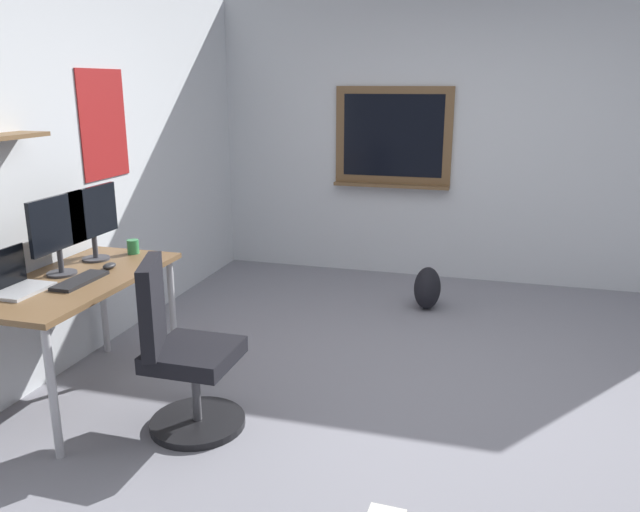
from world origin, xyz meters
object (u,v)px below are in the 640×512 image
(desk, at_px, (77,291))
(computer_mouse, at_px, (109,266))
(laptop, at_px, (14,282))
(keyboard, at_px, (80,281))
(office_chair, at_px, (182,358))
(monitor_secondary, at_px, (93,218))
(coffee_mug, at_px, (133,247))
(monitor_primary, at_px, (58,230))
(backpack, at_px, (427,288))

(desk, bearing_deg, computer_mouse, -20.86)
(computer_mouse, bearing_deg, desk, 159.14)
(laptop, height_order, keyboard, laptop)
(office_chair, bearing_deg, desk, 77.94)
(monitor_secondary, xyz_separation_m, coffee_mug, (0.20, -0.14, -0.22))
(laptop, bearing_deg, computer_mouse, -24.78)
(monitor_primary, height_order, backpack, monitor_primary)
(computer_mouse, bearing_deg, monitor_secondary, 51.79)
(desk, distance_m, keyboard, 0.14)
(keyboard, bearing_deg, office_chair, -97.99)
(desk, relative_size, monitor_primary, 2.83)
(office_chair, height_order, monitor_primary, monitor_primary)
(monitor_primary, distance_m, computer_mouse, 0.36)
(monitor_secondary, height_order, keyboard, monitor_secondary)
(computer_mouse, bearing_deg, coffee_mug, 8.28)
(monitor_secondary, bearing_deg, keyboard, -156.34)
(laptop, xyz_separation_m, monitor_primary, (0.33, -0.05, 0.22))
(office_chair, relative_size, monitor_primary, 2.05)
(monitor_primary, bearing_deg, backpack, -42.76)
(computer_mouse, relative_size, backpack, 0.29)
(desk, relative_size, office_chair, 1.38)
(keyboard, relative_size, computer_mouse, 3.56)
(monitor_secondary, distance_m, backpack, 2.71)
(office_chair, height_order, monitor_secondary, monitor_secondary)
(monitor_primary, relative_size, keyboard, 1.25)
(desk, height_order, office_chair, office_chair)
(coffee_mug, xyz_separation_m, backpack, (1.54, -1.77, -0.62))
(monitor_primary, bearing_deg, office_chair, -102.73)
(monitor_secondary, relative_size, backpack, 1.32)
(coffee_mug, bearing_deg, keyboard, -175.41)
(desk, relative_size, computer_mouse, 12.65)
(laptop, distance_m, monitor_secondary, 0.69)
(monitor_primary, xyz_separation_m, monitor_secondary, (0.33, 0.00, 0.00))
(office_chair, bearing_deg, monitor_primary, 77.27)
(monitor_secondary, bearing_deg, backpack, -47.73)
(desk, height_order, monitor_secondary, monitor_secondary)
(desk, relative_size, keyboard, 3.55)
(keyboard, xyz_separation_m, coffee_mug, (0.62, 0.05, 0.04))
(monitor_secondary, bearing_deg, coffee_mug, -35.02)
(office_chair, xyz_separation_m, monitor_secondary, (0.52, 0.85, 0.61))
(monitor_primary, height_order, computer_mouse, monitor_primary)
(laptop, distance_m, keyboard, 0.33)
(desk, relative_size, backpack, 3.73)
(keyboard, xyz_separation_m, computer_mouse, (0.28, 0.00, 0.01))
(desk, height_order, backpack, desk)
(laptop, relative_size, monitor_secondary, 0.67)
(office_chair, height_order, backpack, office_chair)
(office_chair, relative_size, backpack, 2.69)
(desk, height_order, laptop, laptop)
(keyboard, height_order, coffee_mug, coffee_mug)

